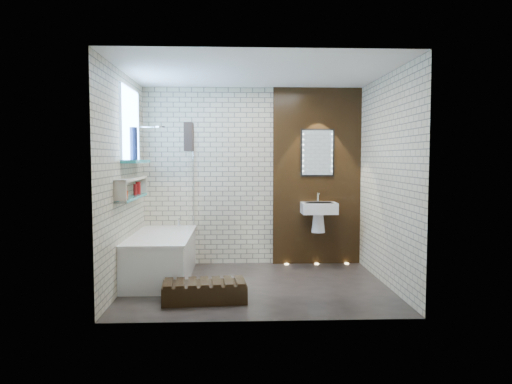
{
  "coord_description": "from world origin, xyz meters",
  "views": [
    {
      "loc": [
        -0.26,
        -5.92,
        1.57
      ],
      "look_at": [
        0.0,
        0.15,
        1.15
      ],
      "focal_mm": 34.35,
      "sensor_mm": 36.0,
      "label": 1
    }
  ],
  "objects_px": {
    "bathtub": "(162,256)",
    "walnut_step": "(204,292)",
    "washbasin": "(319,212)",
    "led_mirror": "(317,153)",
    "bath_screen": "(191,179)"
  },
  "relations": [
    {
      "from": "bathtub",
      "to": "bath_screen",
      "type": "distance_m",
      "value": 1.14
    },
    {
      "from": "bathtub",
      "to": "led_mirror",
      "type": "bearing_deg",
      "value": 19.78
    },
    {
      "from": "led_mirror",
      "to": "walnut_step",
      "type": "relative_size",
      "value": 0.77
    },
    {
      "from": "bathtub",
      "to": "washbasin",
      "type": "height_order",
      "value": "washbasin"
    },
    {
      "from": "bathtub",
      "to": "bath_screen",
      "type": "height_order",
      "value": "bath_screen"
    },
    {
      "from": "bathtub",
      "to": "washbasin",
      "type": "distance_m",
      "value": 2.32
    },
    {
      "from": "bathtub",
      "to": "washbasin",
      "type": "bearing_deg",
      "value": 16.01
    },
    {
      "from": "bathtub",
      "to": "led_mirror",
      "type": "xyz_separation_m",
      "value": [
        2.17,
        0.78,
        1.36
      ]
    },
    {
      "from": "washbasin",
      "to": "walnut_step",
      "type": "distance_m",
      "value": 2.4
    },
    {
      "from": "bathtub",
      "to": "walnut_step",
      "type": "height_order",
      "value": "bathtub"
    },
    {
      "from": "bath_screen",
      "to": "led_mirror",
      "type": "distance_m",
      "value": 1.89
    },
    {
      "from": "bathtub",
      "to": "walnut_step",
      "type": "distance_m",
      "value": 1.26
    },
    {
      "from": "walnut_step",
      "to": "bathtub",
      "type": "bearing_deg",
      "value": 120.12
    },
    {
      "from": "bathtub",
      "to": "bath_screen",
      "type": "xyz_separation_m",
      "value": [
        0.35,
        0.44,
        0.99
      ]
    },
    {
      "from": "led_mirror",
      "to": "walnut_step",
      "type": "xyz_separation_m",
      "value": [
        -1.55,
        -1.86,
        -1.55
      ]
    }
  ]
}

